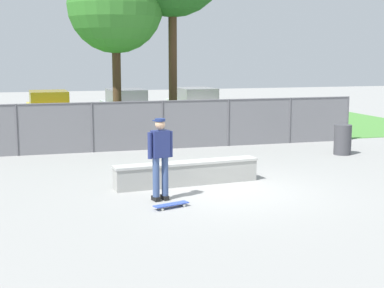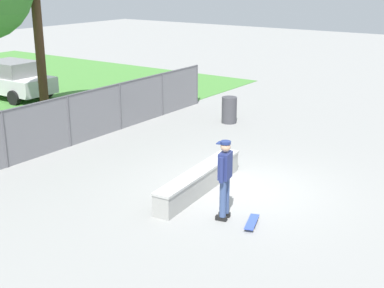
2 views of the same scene
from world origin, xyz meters
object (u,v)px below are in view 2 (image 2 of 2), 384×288
at_px(trash_bin, 229,110).
at_px(concrete_ledge, 200,180).
at_px(car_white, 11,79).
at_px(skateboarder, 225,176).
at_px(skateboard, 252,222).

bearing_deg(trash_bin, concrete_ledge, -155.25).
bearing_deg(car_white, concrete_ledge, -107.49).
relative_size(concrete_ledge, trash_bin, 3.85).
relative_size(skateboarder, skateboard, 2.24).
distance_m(concrete_ledge, skateboard, 2.23).
bearing_deg(skateboard, concrete_ledge, 65.59).
bearing_deg(car_white, skateboard, -108.46).
relative_size(car_white, trash_bin, 4.35).
bearing_deg(concrete_ledge, skateboard, -114.41).
relative_size(skateboard, car_white, 0.19).
xyz_separation_m(car_white, trash_bin, (1.97, -10.19, -0.35)).
xyz_separation_m(concrete_ledge, skateboarder, (-0.99, -1.34, 0.74)).
bearing_deg(concrete_ledge, trash_bin, 24.75).
xyz_separation_m(concrete_ledge, skateboard, (-0.92, -2.02, -0.22)).
xyz_separation_m(skateboard, trash_bin, (6.98, 4.81, 0.42)).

